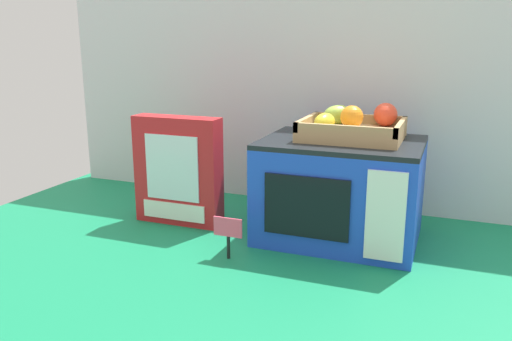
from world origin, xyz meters
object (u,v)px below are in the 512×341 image
Objects in this scene: food_groups_crate at (352,127)px; price_sign at (228,232)px; cookie_set_box at (178,171)px; toy_microwave at (340,190)px.

food_groups_crate is 2.44× the size of price_sign.
food_groups_crate is 0.48m from cookie_set_box.
food_groups_crate is at bearing 9.98° from cookie_set_box.
price_sign is at bearing -131.38° from food_groups_crate.
price_sign is (0.23, -0.18, -0.08)m from cookie_set_box.
toy_microwave is 1.31× the size of cookie_set_box.
toy_microwave is 0.44m from cookie_set_box.
food_groups_crate reaches higher than cookie_set_box.
toy_microwave is at bearing 5.97° from cookie_set_box.
food_groups_crate is 0.82× the size of cookie_set_box.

